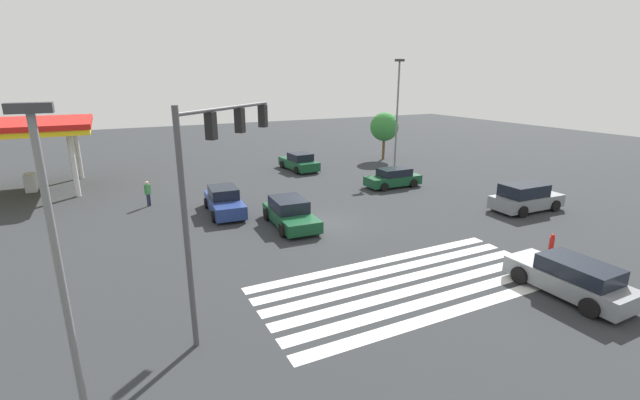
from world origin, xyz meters
The scene contains 15 objects.
ground_plane centered at (0.00, 0.00, 0.00)m, with size 110.98×110.98×0.00m, color #2B2D30.
crosswalk_markings centered at (0.00, -8.21, 0.00)m, with size 12.46×5.35×0.01m.
traffic_signal_mast centered at (-7.26, -7.26, 5.35)m, with size 4.03×4.03×7.33m.
car_0 centered at (12.58, -3.39, 0.81)m, with size 4.61×2.26×1.70m.
car_1 centered at (4.89, -11.61, 0.71)m, with size 2.08×4.59×1.46m.
car_2 centered at (-1.60, 0.53, 0.70)m, with size 2.39×4.84×1.50m.
car_3 centered at (8.72, 5.13, 0.67)m, with size 4.26×1.97×1.41m.
car_4 centered at (4.77, 13.82, 0.71)m, with size 2.37×4.69×1.55m.
car_5 centered at (-4.33, 4.44, 0.72)m, with size 2.28×4.82×1.58m.
gas_station_canopy centered at (-15.65, 15.74, 4.55)m, with size 9.01×9.01×5.06m.
pedestrian centered at (-8.37, 7.97, 0.92)m, with size 0.41×0.41×1.65m.
street_light_pole_a centered at (-11.50, -10.57, 4.57)m, with size 0.80×0.36×7.58m.
street_light_pole_b centered at (13.14, 11.03, 5.57)m, with size 0.80×0.36×9.49m.
tree_corner_b centered at (14.48, 14.83, 3.24)m, with size 2.81×2.81×4.66m.
fire_hydrant centered at (8.18, -8.46, 0.43)m, with size 0.22×0.22×0.86m.
Camera 1 is at (-10.20, -20.59, 8.06)m, focal length 24.00 mm.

